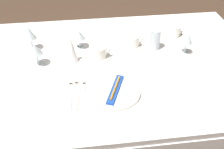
% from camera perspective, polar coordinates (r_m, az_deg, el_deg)
% --- Properties ---
extents(ground_plane, '(6.00, 6.00, 0.00)m').
position_cam_1_polar(ground_plane, '(1.98, -0.45, -14.56)').
color(ground_plane, '#4C3828').
extents(dining_table, '(1.80, 1.11, 0.74)m').
position_cam_1_polar(dining_table, '(1.49, -0.58, 0.25)').
color(dining_table, white).
rests_on(dining_table, ground).
extents(dinner_plate, '(0.25, 0.25, 0.02)m').
position_cam_1_polar(dinner_plate, '(1.24, 0.67, -3.93)').
color(dinner_plate, white).
rests_on(dinner_plate, dining_table).
extents(toothbrush_package, '(0.11, 0.21, 0.02)m').
position_cam_1_polar(toothbrush_package, '(1.23, 0.68, -3.37)').
color(toothbrush_package, blue).
rests_on(toothbrush_package, dinner_plate).
extents(fork_outer, '(0.03, 0.23, 0.00)m').
position_cam_1_polar(fork_outer, '(1.25, -6.44, -4.13)').
color(fork_outer, beige).
rests_on(fork_outer, dining_table).
extents(fork_inner, '(0.02, 0.22, 0.00)m').
position_cam_1_polar(fork_inner, '(1.26, -8.12, -3.92)').
color(fork_inner, beige).
rests_on(fork_inner, dining_table).
extents(fork_salad, '(0.02, 0.23, 0.00)m').
position_cam_1_polar(fork_salad, '(1.26, -9.50, -4.17)').
color(fork_salad, beige).
rests_on(fork_salad, dining_table).
extents(dinner_knife, '(0.02, 0.22, 0.00)m').
position_cam_1_polar(dinner_knife, '(1.28, 7.49, -3.05)').
color(dinner_knife, beige).
rests_on(dinner_knife, dining_table).
extents(spoon_soup, '(0.03, 0.23, 0.01)m').
position_cam_1_polar(spoon_soup, '(1.32, 8.46, -1.82)').
color(spoon_soup, beige).
rests_on(spoon_soup, dining_table).
extents(spoon_dessert, '(0.03, 0.22, 0.01)m').
position_cam_1_polar(spoon_dessert, '(1.32, 9.97, -1.91)').
color(spoon_dessert, beige).
rests_on(spoon_dessert, dining_table).
extents(saucer_left, '(0.13, 0.13, 0.01)m').
position_cam_1_polar(saucer_left, '(1.47, -2.87, 3.95)').
color(saucer_left, white).
rests_on(saucer_left, dining_table).
extents(coffee_cup_left, '(0.11, 0.08, 0.07)m').
position_cam_1_polar(coffee_cup_left, '(1.45, -2.86, 5.25)').
color(coffee_cup_left, white).
rests_on(coffee_cup_left, saucer_left).
extents(saucer_right, '(0.13, 0.13, 0.01)m').
position_cam_1_polar(saucer_right, '(1.57, 4.75, 6.43)').
color(saucer_right, white).
rests_on(saucer_right, dining_table).
extents(coffee_cup_right, '(0.10, 0.08, 0.07)m').
position_cam_1_polar(coffee_cup_right, '(1.55, 4.90, 7.71)').
color(coffee_cup_right, white).
rests_on(coffee_cup_right, saucer_right).
extents(saucer_far, '(0.14, 0.14, 0.01)m').
position_cam_1_polar(saucer_far, '(1.72, 13.93, 8.57)').
color(saucer_far, white).
rests_on(saucer_far, dining_table).
extents(coffee_cup_far, '(0.11, 0.08, 0.07)m').
position_cam_1_polar(coffee_cup_far, '(1.70, 14.21, 9.74)').
color(coffee_cup_far, white).
rests_on(coffee_cup_far, saucer_far).
extents(wine_glass_centre, '(0.07, 0.07, 0.15)m').
position_cam_1_polar(wine_glass_centre, '(1.57, -18.41, 8.80)').
color(wine_glass_centre, silver).
rests_on(wine_glass_centre, dining_table).
extents(wine_glass_left, '(0.08, 0.08, 0.13)m').
position_cam_1_polar(wine_glass_left, '(1.53, -7.72, 8.94)').
color(wine_glass_left, silver).
rests_on(wine_glass_left, dining_table).
extents(wine_glass_right, '(0.08, 0.08, 0.14)m').
position_cam_1_polar(wine_glass_right, '(1.43, -17.22, 5.35)').
color(wine_glass_right, silver).
rests_on(wine_glass_right, dining_table).
extents(wine_glass_far, '(0.07, 0.07, 0.14)m').
position_cam_1_polar(wine_glass_far, '(1.53, 16.88, 7.72)').
color(wine_glass_far, silver).
rests_on(wine_glass_far, dining_table).
extents(drink_tumbler, '(0.06, 0.06, 0.13)m').
position_cam_1_polar(drink_tumbler, '(1.54, 9.88, 7.95)').
color(drink_tumbler, silver).
rests_on(drink_tumbler, dining_table).
extents(napkin_folded, '(0.07, 0.07, 0.17)m').
position_cam_1_polar(napkin_folded, '(1.42, -9.27, 5.72)').
color(napkin_folded, white).
rests_on(napkin_folded, dining_table).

